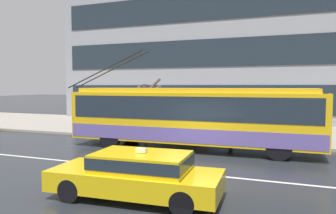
{
  "coord_description": "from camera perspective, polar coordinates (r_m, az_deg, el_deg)",
  "views": [
    {
      "loc": [
        3.54,
        -11.8,
        3.05
      ],
      "look_at": [
        -2.13,
        3.19,
        2.0
      ],
      "focal_mm": 34.37,
      "sensor_mm": 36.0,
      "label": 1
    }
  ],
  "objects": [
    {
      "name": "ground_plane",
      "position": [
        12.69,
        3.97,
        -10.17
      ],
      "size": [
        160.0,
        160.0,
        0.0
      ],
      "primitive_type": "plane",
      "color": "#23262C"
    },
    {
      "name": "pedestrian_at_shelter",
      "position": [
        20.68,
        -1.78,
        -1.66
      ],
      "size": [
        0.37,
        0.37,
        1.63
      ],
      "color": "#2A214B",
      "rests_on": "sidewalk_slab"
    },
    {
      "name": "pedestrian_walking_past",
      "position": [
        18.94,
        1.92,
        -0.05
      ],
      "size": [
        1.53,
        1.53,
        2.0
      ],
      "color": "#5A4F50",
      "rests_on": "sidewalk_slab"
    },
    {
      "name": "street_tree_bare",
      "position": [
        20.3,
        -4.0,
        0.6
      ],
      "size": [
        1.83,
        1.61,
        3.42
      ],
      "color": "#4E3E34",
      "rests_on": "sidewalk_slab"
    },
    {
      "name": "office_tower_corner_left",
      "position": [
        34.02,
        9.29,
        17.69
      ],
      "size": [
        27.11,
        14.27,
        22.53
      ],
      "color": "#8E929B",
      "rests_on": "ground_plane"
    },
    {
      "name": "pedestrian_waiting_by_pole",
      "position": [
        18.11,
        18.77,
        -0.9
      ],
      "size": [
        1.25,
        1.25,
        1.92
      ],
      "color": "#203746",
      "rests_on": "sidewalk_slab"
    },
    {
      "name": "pedestrian_approaching_curb",
      "position": [
        17.06,
        10.96,
        -0.56
      ],
      "size": [
        1.37,
        1.37,
        2.02
      ],
      "color": "#2F2B48",
      "rests_on": "sidewalk_slab"
    },
    {
      "name": "trolleybus",
      "position": [
        15.52,
        4.2,
        -1.53
      ],
      "size": [
        12.82,
        2.68,
        4.84
      ],
      "color": "gold",
      "rests_on": "ground_plane"
    },
    {
      "name": "sidewalk_slab",
      "position": [
        21.91,
        11.26,
        -4.13
      ],
      "size": [
        80.0,
        10.0,
        0.14
      ],
      "primitive_type": "cube",
      "color": "gray",
      "rests_on": "ground_plane"
    },
    {
      "name": "lane_centre_line",
      "position": [
        11.58,
        2.22,
        -11.51
      ],
      "size": [
        72.0,
        0.14,
        0.01
      ],
      "primitive_type": "cube",
      "color": "silver",
      "rests_on": "ground_plane"
    },
    {
      "name": "bus_shelter",
      "position": [
        18.87,
        2.23,
        0.61
      ],
      "size": [
        3.97,
        1.72,
        2.49
      ],
      "color": "gray",
      "rests_on": "sidewalk_slab"
    },
    {
      "name": "taxi_oncoming_near",
      "position": [
        8.88,
        -5.4,
        -11.59
      ],
      "size": [
        4.73,
        2.03,
        1.39
      ],
      "color": "gold",
      "rests_on": "ground_plane"
    }
  ]
}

